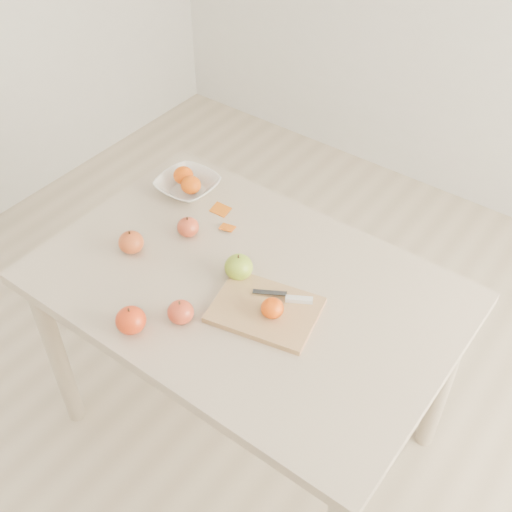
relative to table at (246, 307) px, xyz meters
The scene contains 15 objects.
ground 0.65m from the table, ahead, with size 3.50×3.50×0.00m, color #C6B293.
table is the anchor object (origin of this frame).
cutting_board 0.16m from the table, 26.68° to the right, with size 0.28×0.21×0.02m, color tan.
board_tangerine 0.21m from the table, 25.00° to the right, with size 0.06×0.06×0.05m, color #CD3B07.
fruit_bowl 0.49m from the table, 151.45° to the left, with size 0.20×0.20×0.05m, color white.
bowl_tangerine_near 0.52m from the table, 151.81° to the left, with size 0.07×0.07×0.06m, color #E25308.
bowl_tangerine_far 0.47m from the table, 151.30° to the left, with size 0.07×0.07×0.06m, color #CC3F07.
orange_peel_a 0.35m from the table, 141.34° to the left, with size 0.06×0.04×0.00m, color #C4590D.
orange_peel_b 0.27m from the table, 140.79° to the left, with size 0.04×0.04×0.00m, color #CC590E.
paring_knife 0.20m from the table, ahead, with size 0.16×0.08×0.01m.
apple_green 0.14m from the table, 160.98° to the left, with size 0.08×0.08×0.07m, color #5D8E15.
apple_red_d 0.39m from the table, 165.07° to the right, with size 0.08×0.08×0.07m, color maroon.
apple_red_c 0.37m from the table, 113.35° to the right, with size 0.08×0.08×0.07m, color #A2120C.
apple_red_b 0.31m from the table, 167.00° to the left, with size 0.07×0.07×0.06m, color maroon.
apple_red_e 0.26m from the table, 104.12° to the right, with size 0.07×0.07×0.06m, color maroon.
Camera 1 is at (0.79, -1.01, 2.06)m, focal length 45.00 mm.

